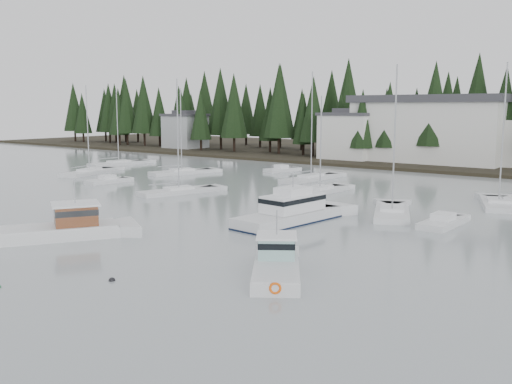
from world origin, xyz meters
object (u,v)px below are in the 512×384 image
(house_far_west, at_px, (185,130))
(sailboat_9, at_px, (182,173))
(runabout_0, at_px, (108,182))
(runabout_1, at_px, (443,224))
(sailboat_6, at_px, (392,214))
(harbor_inn, at_px, (442,130))
(lobster_boat_brown, at_px, (55,231))
(sailboat_0, at_px, (119,165))
(house_west, at_px, (349,135))
(sailboat_8, at_px, (311,180))
(sailboat_4, at_px, (498,206))
(cabin_cruiser_center, at_px, (290,214))
(sailboat_3, at_px, (320,192))
(sailboat_10, at_px, (90,173))
(lobster_boat_teal, at_px, (276,267))
(runabout_3, at_px, (281,171))
(sailboat_1, at_px, (179,193))

(house_far_west, distance_m, sailboat_9, 46.58)
(house_far_west, height_order, runabout_0, house_far_west)
(sailboat_9, height_order, runabout_1, sailboat_9)
(sailboat_6, relative_size, runabout_1, 2.29)
(harbor_inn, xyz_separation_m, lobster_boat_brown, (-3.34, -68.97, -5.22))
(sailboat_0, bearing_deg, house_west, -38.39)
(sailboat_8, relative_size, runabout_1, 2.44)
(house_west, height_order, sailboat_4, sailboat_4)
(sailboat_0, bearing_deg, house_far_west, 31.01)
(cabin_cruiser_center, distance_m, sailboat_9, 37.11)
(harbor_inn, relative_size, sailboat_8, 2.04)
(lobster_boat_brown, relative_size, cabin_cruiser_center, 0.93)
(house_west, xyz_separation_m, sailboat_6, (27.26, -42.19, -4.58))
(sailboat_3, bearing_deg, runabout_0, 111.75)
(lobster_boat_brown, xyz_separation_m, sailboat_10, (-31.97, 26.30, -0.49))
(lobster_boat_teal, distance_m, sailboat_10, 55.49)
(lobster_boat_teal, bearing_deg, runabout_3, 0.03)
(cabin_cruiser_center, height_order, runabout_3, cabin_cruiser_center)
(cabin_cruiser_center, xyz_separation_m, sailboat_10, (-42.29, 11.19, -0.62))
(house_far_west, height_order, sailboat_1, sailboat_1)
(house_far_west, xyz_separation_m, harbor_inn, (57.04, 1.34, 1.37))
(lobster_boat_teal, xyz_separation_m, sailboat_3, (-14.42, 28.39, -0.42))
(sailboat_8, bearing_deg, sailboat_4, -99.71)
(house_west, height_order, runabout_1, house_west)
(sailboat_3, bearing_deg, sailboat_9, 84.02)
(house_far_west, relative_size, runabout_3, 1.50)
(sailboat_9, bearing_deg, sailboat_1, -117.74)
(house_far_west, distance_m, sailboat_10, 46.89)
(sailboat_8, bearing_deg, sailboat_0, 97.74)
(cabin_cruiser_center, bearing_deg, lobster_boat_teal, -142.83)
(sailboat_3, height_order, runabout_1, sailboat_3)
(lobster_boat_brown, xyz_separation_m, runabout_1, (20.77, 21.60, -0.42))
(lobster_boat_teal, distance_m, sailboat_3, 31.85)
(lobster_boat_teal, height_order, sailboat_6, sailboat_6)
(sailboat_10, bearing_deg, sailboat_3, -101.17)
(sailboat_4, xyz_separation_m, sailboat_10, (-53.79, -7.47, -0.02))
(sailboat_1, xyz_separation_m, runabout_3, (-3.57, 24.61, 0.06))
(runabout_1, bearing_deg, sailboat_8, 53.69)
(sailboat_6, bearing_deg, cabin_cruiser_center, 123.64)
(house_west, xyz_separation_m, sailboat_0, (-27.07, -28.62, -4.59))
(sailboat_6, bearing_deg, lobster_boat_brown, 122.27)
(lobster_boat_teal, xyz_separation_m, sailboat_9, (-39.54, 31.92, -0.41))
(house_west, height_order, harbor_inn, harbor_inn)
(house_west, xyz_separation_m, runabout_3, (-0.26, -20.18, -4.52))
(house_west, height_order, sailboat_3, sailboat_3)
(house_far_west, relative_size, sailboat_6, 0.62)
(runabout_0, bearing_deg, sailboat_1, -89.31)
(house_west, height_order, lobster_boat_teal, house_west)
(sailboat_8, height_order, runabout_0, sailboat_8)
(sailboat_0, xyz_separation_m, runabout_0, (16.91, -15.38, 0.07))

